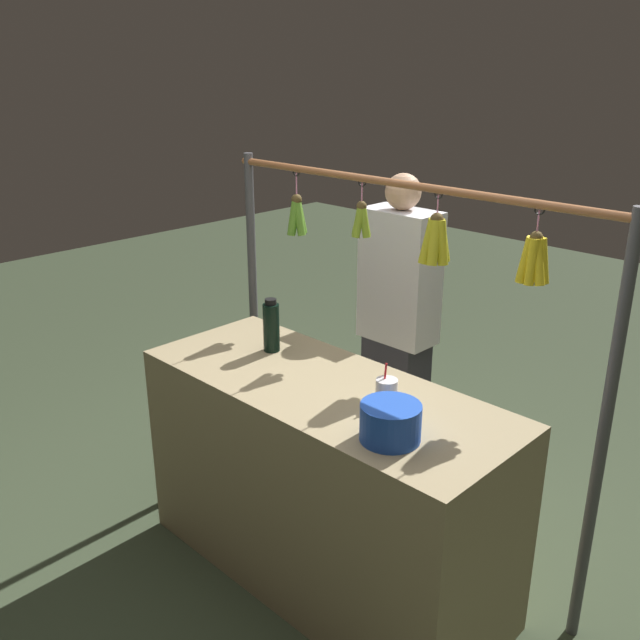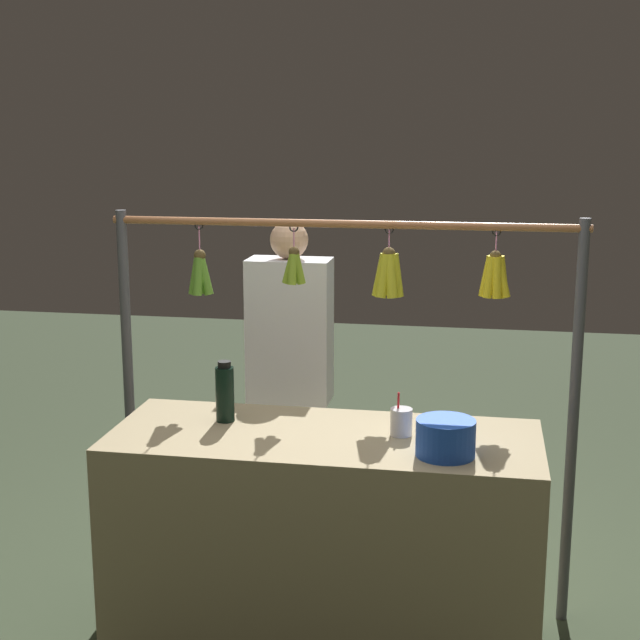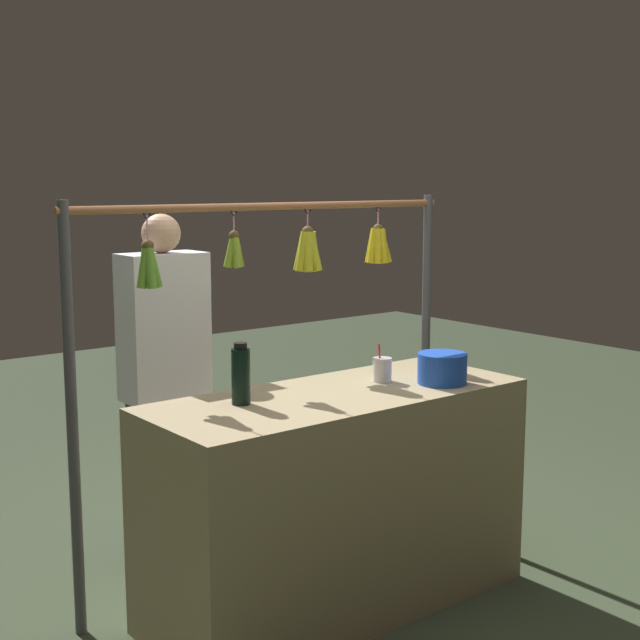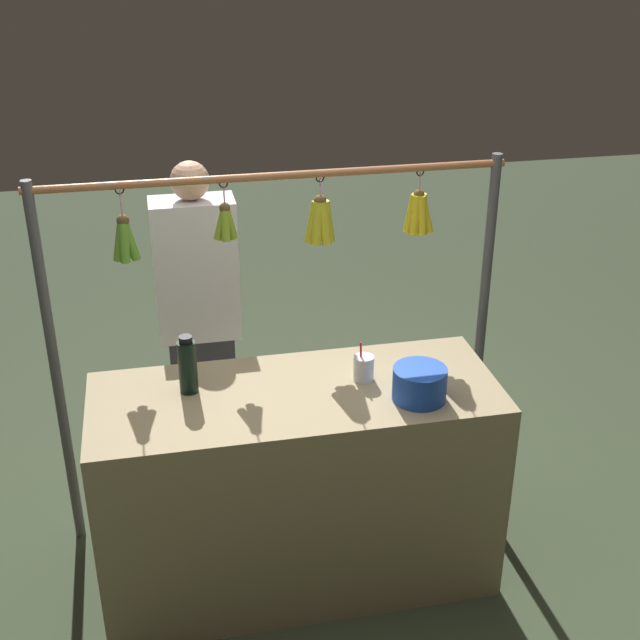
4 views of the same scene
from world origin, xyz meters
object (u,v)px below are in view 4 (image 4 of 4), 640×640
(blue_bucket, at_px, (420,384))
(water_bottle, at_px, (188,366))
(vendor_person, at_px, (200,328))
(drink_cup, at_px, (364,368))

(blue_bucket, bearing_deg, water_bottle, -15.23)
(blue_bucket, xyz_separation_m, vendor_person, (0.77, -1.01, -0.18))
(drink_cup, height_order, vendor_person, vendor_person)
(water_bottle, relative_size, drink_cup, 1.48)
(vendor_person, bearing_deg, water_bottle, 83.07)
(drink_cup, distance_m, vendor_person, 1.03)
(water_bottle, bearing_deg, blue_bucket, 164.77)
(water_bottle, distance_m, drink_cup, 0.69)
(vendor_person, bearing_deg, drink_cup, 125.94)
(vendor_person, bearing_deg, blue_bucket, 127.21)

